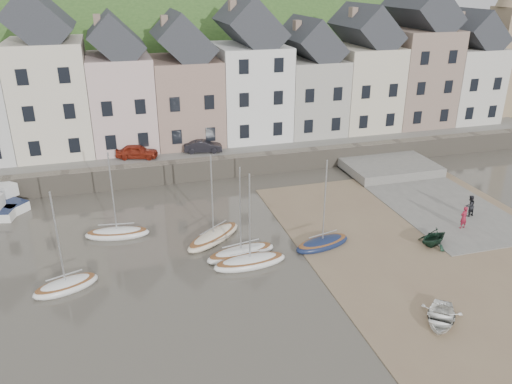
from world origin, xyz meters
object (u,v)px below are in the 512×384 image
object	(u,v)px
sailboat_0	(117,233)
person_dark	(470,206)
rowboat_white	(441,317)
rowboat_green	(434,237)
person_red	(464,217)
car_right	(203,146)
car_left	(137,151)

from	to	relation	value
sailboat_0	person_dark	bearing A→B (deg)	-9.28
rowboat_white	person_dark	size ratio (longest dim) A/B	1.83
rowboat_green	person_red	distance (m)	3.73
person_dark	car_right	distance (m)	23.18
person_red	person_dark	distance (m)	2.32
rowboat_white	car_left	bearing A→B (deg)	156.38
rowboat_green	car_left	size ratio (longest dim) A/B	0.65
sailboat_0	car_left	bearing A→B (deg)	78.83
person_red	sailboat_0	bearing A→B (deg)	-23.70
rowboat_white	person_dark	bearing A→B (deg)	86.41
sailboat_0	car_right	distance (m)	14.36
rowboat_white	person_dark	distance (m)	14.05
rowboat_white	car_left	distance (m)	29.36
rowboat_white	car_left	world-z (taller)	car_left
person_red	car_left	distance (m)	27.42
rowboat_green	car_left	xyz separation A→B (m)	(-17.84, 18.82, 1.54)
sailboat_0	rowboat_white	bearing A→B (deg)	-42.58
rowboat_white	car_left	size ratio (longest dim) A/B	0.82
sailboat_0	person_red	bearing A→B (deg)	-13.62
rowboat_white	person_red	distance (m)	11.74
car_left	car_right	bearing A→B (deg)	-73.56
sailboat_0	car_left	distance (m)	11.98
rowboat_white	person_dark	xyz separation A→B (m)	(9.52, 10.32, 0.57)
sailboat_0	person_dark	distance (m)	25.58
car_left	rowboat_white	bearing A→B (deg)	-136.28
person_dark	car_left	bearing A→B (deg)	-44.60
rowboat_green	person_red	bearing A→B (deg)	95.86
rowboat_white	person_red	bearing A→B (deg)	87.31
rowboat_green	car_right	xyz separation A→B (m)	(-11.88, 18.82, 1.49)
person_red	car_left	size ratio (longest dim) A/B	0.45
person_red	car_right	bearing A→B (deg)	-58.63
rowboat_green	car_left	world-z (taller)	car_left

